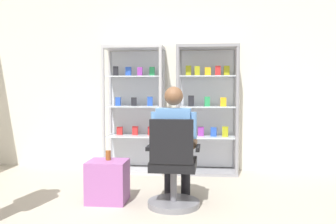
% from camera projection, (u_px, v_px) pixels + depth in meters
% --- Properties ---
extents(back_wall, '(6.00, 0.10, 2.70)m').
position_uv_depth(back_wall, '(172.00, 83.00, 5.66)').
color(back_wall, silver).
rests_on(back_wall, ground).
extents(display_cabinet_left, '(0.90, 0.45, 1.90)m').
position_uv_depth(display_cabinet_left, '(135.00, 109.00, 5.50)').
color(display_cabinet_left, '#B7B7BC').
rests_on(display_cabinet_left, ground).
extents(display_cabinet_right, '(0.90, 0.45, 1.90)m').
position_uv_depth(display_cabinet_right, '(207.00, 109.00, 5.39)').
color(display_cabinet_right, gray).
rests_on(display_cabinet_right, ground).
extents(office_chair, '(0.57, 0.56, 0.96)m').
position_uv_depth(office_chair, '(173.00, 171.00, 3.79)').
color(office_chair, slate).
rests_on(office_chair, ground).
extents(seated_shopkeeper, '(0.49, 0.57, 1.29)m').
position_uv_depth(seated_shopkeeper, '(175.00, 139.00, 3.93)').
color(seated_shopkeeper, black).
rests_on(seated_shopkeeper, ground).
extents(storage_crate, '(0.43, 0.38, 0.46)m').
position_uv_depth(storage_crate, '(108.00, 181.00, 4.02)').
color(storage_crate, '#9E599E').
rests_on(storage_crate, ground).
extents(tea_glass, '(0.06, 0.06, 0.11)m').
position_uv_depth(tea_glass, '(108.00, 155.00, 4.04)').
color(tea_glass, brown).
rests_on(tea_glass, storage_crate).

